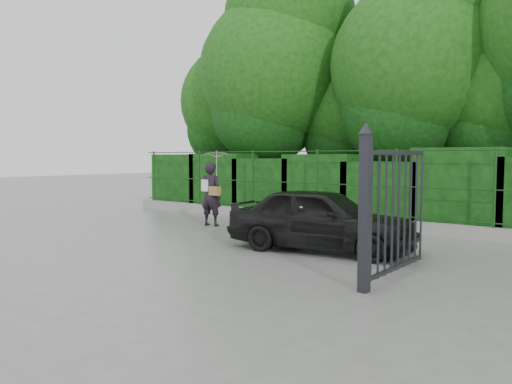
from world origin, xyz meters
The scene contains 8 objects.
ground centered at (0.00, 0.00, 0.00)m, with size 80.00×80.00×0.00m, color gray.
kerb centered at (0.00, 4.50, 0.15)m, with size 14.00×0.25×0.30m, color #9E9E99.
fence centered at (0.22, 4.50, 1.20)m, with size 14.13×0.06×1.80m.
hedge centered at (-0.02, 5.50, 0.97)m, with size 14.20×1.20×2.12m.
trees centered at (1.14, 7.74, 4.62)m, with size 17.10×6.15×8.08m.
gate centered at (4.60, -0.72, 1.19)m, with size 0.22×2.33×2.36m.
woman centered at (-1.64, 2.46, 1.31)m, with size 0.93×0.86×2.07m.
car centered at (2.54, 1.12, 0.65)m, with size 1.53×3.79×1.29m, color black.
Camera 1 is at (7.63, -7.53, 1.88)m, focal length 35.00 mm.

